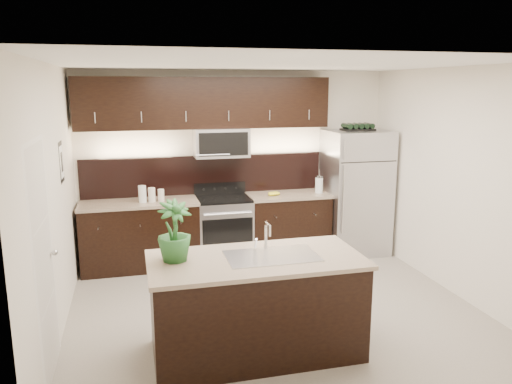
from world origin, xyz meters
TOP-DOWN VIEW (x-y plane):
  - ground at (0.00, 0.00)m, footprint 4.50×4.50m
  - room_walls at (-0.11, -0.04)m, footprint 4.52×4.02m
  - counter_run at (-0.46, 1.69)m, footprint 3.51×0.65m
  - upper_fixtures at (-0.43, 1.84)m, footprint 3.49×0.40m
  - island at (-0.42, -0.90)m, footprint 1.96×0.96m
  - sink_faucet at (-0.27, -0.89)m, footprint 0.84×0.50m
  - refrigerator at (1.75, 1.63)m, footprint 0.89×0.80m
  - wine_rack at (1.75, 1.63)m, footprint 0.45×0.28m
  - plant at (-1.15, -0.79)m, footprint 0.40×0.40m
  - canisters at (-1.27, 1.65)m, footprint 0.34×0.11m
  - french_press at (1.17, 1.64)m, footprint 0.12×0.12m
  - bananas at (0.41, 1.61)m, footprint 0.21×0.19m

SIDE VIEW (x-z plane):
  - ground at x=0.00m, z-range 0.00..0.00m
  - counter_run at x=-0.46m, z-range 0.00..0.94m
  - island at x=-0.42m, z-range 0.00..0.94m
  - refrigerator at x=1.75m, z-range 0.00..1.84m
  - sink_faucet at x=-0.27m, z-range 0.81..1.10m
  - bananas at x=0.41m, z-range 0.94..1.00m
  - canisters at x=-1.27m, z-range 0.93..1.16m
  - french_press at x=1.17m, z-range 0.90..1.24m
  - plant at x=-1.15m, z-range 0.94..1.49m
  - room_walls at x=-0.11m, z-range 0.34..3.05m
  - wine_rack at x=1.75m, z-range 1.84..1.94m
  - upper_fixtures at x=-0.43m, z-range 1.31..2.97m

